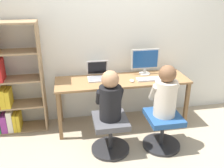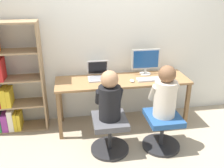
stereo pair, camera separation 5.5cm
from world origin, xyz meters
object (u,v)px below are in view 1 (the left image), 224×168
at_px(desktop_monitor, 145,61).
at_px(keyboard, 150,79).
at_px(person_at_monitor, 166,93).
at_px(person_at_laptop, 110,97).
at_px(office_chair_left, 163,128).
at_px(laptop, 98,75).
at_px(office_chair_right, 110,132).

distance_m(desktop_monitor, keyboard, 0.31).
xyz_separation_m(person_at_monitor, person_at_laptop, (-0.68, 0.04, -0.02)).
xyz_separation_m(desktop_monitor, office_chair_left, (0.02, -0.80, -0.66)).
distance_m(office_chair_left, person_at_monitor, 0.50).
distance_m(person_at_monitor, person_at_laptop, 0.68).
distance_m(laptop, person_at_monitor, 1.04).
height_order(desktop_monitor, person_at_laptop, desktop_monitor).
distance_m(laptop, keyboard, 0.74).
xyz_separation_m(desktop_monitor, person_at_monitor, (0.02, -0.80, -0.16)).
relative_size(office_chair_right, person_at_monitor, 0.75).
bearing_deg(office_chair_right, desktop_monitor, 48.98).
distance_m(office_chair_right, person_at_monitor, 0.84).
height_order(office_chair_right, person_at_monitor, person_at_monitor).
height_order(office_chair_left, person_at_monitor, person_at_monitor).
bearing_deg(desktop_monitor, office_chair_right, -131.02).
height_order(office_chair_left, office_chair_right, same).
relative_size(desktop_monitor, laptop, 1.38).
relative_size(laptop, office_chair_right, 0.62).
height_order(keyboard, person_at_laptop, person_at_laptop).
bearing_deg(person_at_monitor, person_at_laptop, 176.76).
relative_size(office_chair_left, person_at_monitor, 0.75).
xyz_separation_m(laptop, person_at_monitor, (0.73, -0.75, -0.01)).
distance_m(laptop, office_chair_right, 0.88).
distance_m(laptop, office_chair_left, 1.16).
xyz_separation_m(desktop_monitor, office_chair_right, (-0.66, -0.76, -0.66)).
xyz_separation_m(keyboard, person_at_laptop, (-0.67, -0.51, 0.01)).
height_order(laptop, person_at_monitor, person_at_monitor).
bearing_deg(laptop, desktop_monitor, 4.26).
bearing_deg(desktop_monitor, person_at_laptop, -131.15).
xyz_separation_m(desktop_monitor, keyboard, (0.00, -0.25, -0.19)).
bearing_deg(office_chair_right, keyboard, 37.66).
relative_size(laptop, person_at_monitor, 0.47).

